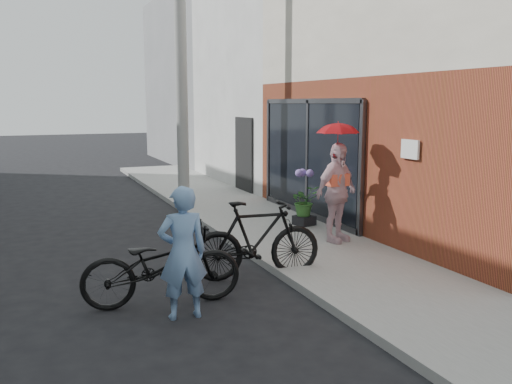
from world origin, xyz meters
TOP-DOWN VIEW (x-y plane):
  - ground at (0.00, 0.00)m, footprint 80.00×80.00m
  - sidewalk at (2.10, 2.00)m, footprint 2.20×24.00m
  - curb at (0.94, 2.00)m, footprint 0.12×24.00m
  - brick_building at (7.19, 2.01)m, footprint 8.09×8.00m
  - plaster_building at (7.20, 9.00)m, footprint 8.00×6.00m
  - east_building_far at (7.20, 16.00)m, footprint 8.00×8.00m
  - utility_pole at (1.10, 6.00)m, footprint 0.28×0.28m
  - officer at (-0.79, -0.65)m, footprint 0.60×0.42m
  - bike_left at (-0.93, -0.15)m, footprint 2.07×0.95m
  - bike_right at (0.60, 0.36)m, footprint 1.98×0.77m
  - kimono_woman at (2.53, 1.34)m, footprint 1.11×0.77m
  - parasol at (2.53, 1.34)m, footprint 0.70×0.70m
  - planter at (2.65, 2.71)m, footprint 0.42×0.42m
  - potted_plant at (2.65, 2.71)m, footprint 0.55×0.48m

SIDE VIEW (x-z plane):
  - ground at x=0.00m, z-range 0.00..0.00m
  - sidewalk at x=2.10m, z-range 0.00..0.12m
  - curb at x=0.94m, z-range 0.00..0.12m
  - planter at x=2.65m, z-range 0.12..0.31m
  - bike_left at x=-0.93m, z-range 0.00..1.05m
  - bike_right at x=0.60m, z-range 0.00..1.16m
  - potted_plant at x=2.65m, z-range 0.31..0.92m
  - officer at x=-0.79m, z-range 0.00..1.60m
  - kimono_woman at x=2.53m, z-range 0.12..1.87m
  - parasol at x=2.53m, z-range 1.87..2.48m
  - brick_building at x=7.19m, z-range -0.01..5.99m
  - plaster_building at x=7.20m, z-range 0.00..7.00m
  - east_building_far at x=7.20m, z-range 0.00..7.00m
  - utility_pole at x=1.10m, z-range 0.00..7.00m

